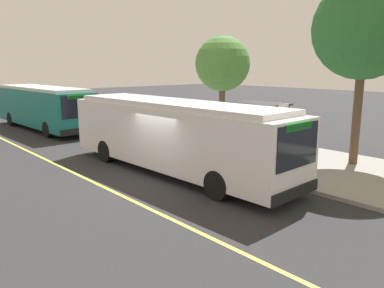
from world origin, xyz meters
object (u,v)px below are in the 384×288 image
route_sign_post (283,128)px  transit_bus_second (43,106)px  waiting_bench (261,143)px  transit_bus_main (174,134)px

route_sign_post → transit_bus_second: bearing=-171.8°
transit_bus_second → waiting_bench: bearing=18.1°
transit_bus_second → route_sign_post: same height
transit_bus_main → route_sign_post: size_ratio=4.14×
transit_bus_main → transit_bus_second: (-14.58, 0.11, -0.00)m
transit_bus_second → route_sign_post: bearing=8.2°
waiting_bench → transit_bus_main: bearing=-96.2°
transit_bus_second → route_sign_post: size_ratio=3.90×
transit_bus_main → waiting_bench: (0.55, 5.06, -0.98)m
waiting_bench → route_sign_post: 3.90m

